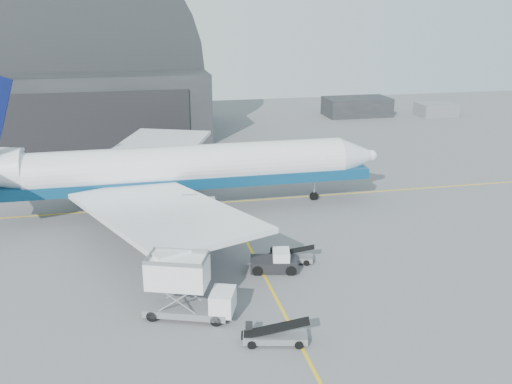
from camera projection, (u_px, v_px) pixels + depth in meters
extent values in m
plane|color=#565659|center=(263.00, 273.00, 51.48)|extent=(200.00, 200.00, 0.00)
cube|color=gold|center=(226.00, 202.00, 70.06)|extent=(80.00, 0.25, 0.02)
cube|color=gold|center=(268.00, 282.00, 49.62)|extent=(0.25, 40.00, 0.02)
cube|color=black|center=(68.00, 103.00, 105.51)|extent=(50.00, 28.00, 12.00)
cube|color=black|center=(61.00, 122.00, 92.72)|extent=(42.00, 0.40, 9.50)
cube|color=black|center=(356.00, 116.00, 126.14)|extent=(14.00, 8.00, 4.00)
cube|color=slate|center=(435.00, 116.00, 125.90)|extent=(8.00, 6.00, 2.80)
cylinder|color=white|center=(190.00, 166.00, 66.20)|extent=(36.52, 4.87, 4.87)
cone|color=white|center=(356.00, 156.00, 70.39)|extent=(4.46, 4.87, 4.87)
sphere|color=white|center=(371.00, 156.00, 70.80)|extent=(1.42, 1.42, 1.42)
cube|color=black|center=(347.00, 152.00, 69.95)|extent=(2.64, 2.23, 0.71)
cube|color=navy|center=(191.00, 179.00, 66.68)|extent=(42.61, 4.92, 1.22)
cube|color=white|center=(162.00, 212.00, 54.37)|extent=(18.71, 24.88, 1.48)
cube|color=white|center=(151.00, 152.00, 76.99)|extent=(18.71, 24.88, 1.48)
cylinder|color=gray|center=(190.00, 211.00, 59.26)|extent=(5.28, 2.74, 2.74)
cylinder|color=gray|center=(177.00, 170.00, 74.34)|extent=(5.28, 2.74, 2.74)
cylinder|color=#A5A5AA|center=(314.00, 189.00, 70.50)|extent=(0.28, 0.28, 2.84)
cylinder|color=black|center=(314.00, 196.00, 70.80)|extent=(1.12, 0.36, 1.12)
cylinder|color=black|center=(177.00, 215.00, 64.22)|extent=(1.32, 0.46, 1.32)
cylinder|color=black|center=(172.00, 197.00, 70.25)|extent=(1.32, 0.46, 1.32)
cube|color=slate|center=(187.00, 309.00, 44.10)|extent=(6.97, 4.66, 0.54)
cube|color=silver|center=(223.00, 301.00, 43.47)|extent=(2.48, 2.92, 1.73)
cube|color=black|center=(233.00, 299.00, 43.28)|extent=(0.79, 1.95, 0.97)
cube|color=silver|center=(178.00, 272.00, 43.23)|extent=(5.18, 4.09, 2.16)
cylinder|color=black|center=(216.00, 321.00, 42.76)|extent=(0.92, 0.60, 0.86)
cylinder|color=black|center=(222.00, 306.00, 44.90)|extent=(0.92, 0.60, 0.86)
cylinder|color=black|center=(152.00, 316.00, 43.40)|extent=(0.92, 0.60, 0.86)
cylinder|color=black|center=(161.00, 302.00, 45.53)|extent=(0.92, 0.60, 0.86)
cube|color=black|center=(274.00, 264.00, 51.85)|extent=(4.68, 3.21, 0.96)
cube|color=silver|center=(281.00, 255.00, 51.59)|extent=(1.87, 2.20, 0.96)
cylinder|color=black|center=(291.00, 271.00, 50.89)|extent=(1.02, 0.57, 0.96)
cylinder|color=black|center=(290.00, 260.00, 52.92)|extent=(1.02, 0.57, 0.96)
cylinder|color=black|center=(258.00, 271.00, 50.88)|extent=(1.02, 0.57, 0.96)
cylinder|color=black|center=(257.00, 261.00, 52.91)|extent=(1.02, 0.57, 0.96)
cube|color=slate|center=(275.00, 337.00, 40.57)|extent=(4.79, 2.52, 0.47)
cube|color=black|center=(275.00, 328.00, 40.34)|extent=(4.97, 2.07, 1.32)
cube|color=black|center=(249.00, 326.00, 40.96)|extent=(0.60, 0.52, 0.62)
cylinder|color=black|center=(299.00, 345.00, 39.92)|extent=(0.66, 0.39, 0.62)
cylinder|color=black|center=(298.00, 333.00, 41.30)|extent=(0.66, 0.39, 0.62)
cylinder|color=black|center=(252.00, 345.00, 39.93)|extent=(0.66, 0.39, 0.62)
cylinder|color=black|center=(252.00, 333.00, 41.31)|extent=(0.66, 0.39, 0.62)
cube|color=slate|center=(290.00, 258.00, 53.51)|extent=(4.39, 2.62, 0.43)
cube|color=black|center=(291.00, 251.00, 53.30)|extent=(4.51, 2.25, 1.21)
cube|color=black|center=(273.00, 250.00, 54.00)|extent=(0.57, 0.50, 0.57)
cylinder|color=black|center=(306.00, 263.00, 52.79)|extent=(0.61, 0.40, 0.57)
cylinder|color=black|center=(307.00, 257.00, 54.04)|extent=(0.61, 0.40, 0.57)
cylinder|color=black|center=(274.00, 261.00, 53.06)|extent=(0.61, 0.40, 0.57)
cylinder|color=black|center=(275.00, 256.00, 54.31)|extent=(0.61, 0.40, 0.57)
cube|color=#E23807|center=(197.00, 255.00, 55.15)|extent=(0.40, 0.40, 0.03)
cone|color=#E23807|center=(197.00, 252.00, 55.06)|extent=(0.40, 0.40, 0.58)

